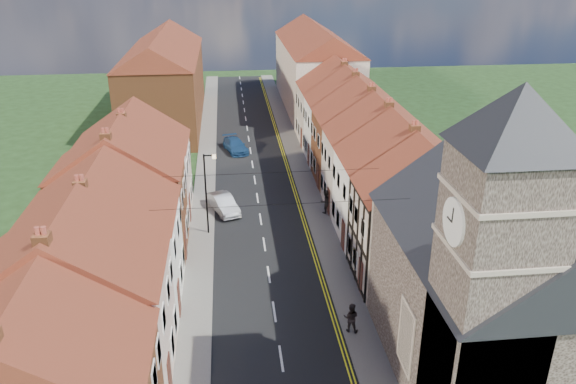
# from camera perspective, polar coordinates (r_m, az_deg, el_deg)

# --- Properties ---
(road) EXTENTS (7.00, 90.00, 0.02)m
(road) POSITION_cam_1_polar(r_m,az_deg,el_deg) (50.21, -3.40, 1.23)
(road) COLOR black
(road) RESTS_ON ground
(pavement_left) EXTENTS (1.80, 90.00, 0.12)m
(pavement_left) POSITION_cam_1_polar(r_m,az_deg,el_deg) (50.19, -8.42, 1.06)
(pavement_left) COLOR gray
(pavement_left) RESTS_ON ground
(pavement_right) EXTENTS (1.80, 90.00, 0.12)m
(pavement_right) POSITION_cam_1_polar(r_m,az_deg,el_deg) (50.57, 1.59, 1.49)
(pavement_right) COLOR gray
(pavement_right) RESTS_ON ground
(church) EXTENTS (11.25, 14.25, 15.20)m
(church) POSITION_cam_1_polar(r_m,az_deg,el_deg) (26.33, 20.78, -7.96)
(church) COLOR black
(church) RESTS_ON ground
(cottage_r_tudor) EXTENTS (8.30, 5.20, 9.00)m
(cottage_r_tudor) POSITION_cam_1_polar(r_m,az_deg,el_deg) (34.48, 13.65, -2.08)
(cottage_r_tudor) COLOR beige
(cottage_r_tudor) RESTS_ON ground
(cottage_r_white_near) EXTENTS (8.30, 6.00, 9.00)m
(cottage_r_white_near) POSITION_cam_1_polar(r_m,az_deg,el_deg) (39.16, 11.16, 1.30)
(cottage_r_white_near) COLOR white
(cottage_r_white_near) RESTS_ON ground
(cottage_r_cream_mid) EXTENTS (8.30, 5.20, 9.00)m
(cottage_r_cream_mid) POSITION_cam_1_polar(r_m,az_deg,el_deg) (44.00, 9.15, 3.93)
(cottage_r_cream_mid) COLOR beige
(cottage_r_cream_mid) RESTS_ON ground
(cottage_r_pink) EXTENTS (8.30, 6.00, 9.00)m
(cottage_r_pink) POSITION_cam_1_polar(r_m,az_deg,el_deg) (48.96, 7.54, 6.03)
(cottage_r_pink) COLOR brown
(cottage_r_pink) RESTS_ON ground
(cottage_r_white_far) EXTENTS (8.30, 5.20, 9.00)m
(cottage_r_white_far) POSITION_cam_1_polar(r_m,az_deg,el_deg) (54.00, 6.22, 7.74)
(cottage_r_white_far) COLOR white
(cottage_r_white_far) RESTS_ON ground
(cottage_r_cream_far) EXTENTS (8.30, 6.00, 9.00)m
(cottage_r_cream_far) POSITION_cam_1_polar(r_m,az_deg,el_deg) (59.11, 5.12, 9.15)
(cottage_r_cream_far) COLOR beige
(cottage_r_cream_far) RESTS_ON ground
(cottage_l_cream) EXTENTS (8.30, 6.30, 9.10)m
(cottage_l_cream) POSITION_cam_1_polar(r_m,az_deg,el_deg) (27.25, -20.83, -10.19)
(cottage_l_cream) COLOR #FFE4C9
(cottage_l_cream) RESTS_ON ground
(cottage_l_white) EXTENTS (8.30, 6.90, 8.80)m
(cottage_l_white) POSITION_cam_1_polar(r_m,az_deg,el_deg) (32.71, -18.30, -4.28)
(cottage_l_white) COLOR white
(cottage_l_white) RESTS_ON ground
(cottage_l_brick_mid) EXTENTS (8.30, 5.70, 9.10)m
(cottage_l_brick_mid) POSITION_cam_1_polar(r_m,az_deg,el_deg) (38.07, -16.65, 0.16)
(cottage_l_brick_mid) COLOR brown
(cottage_l_brick_mid) RESTS_ON ground
(cottage_l_pink) EXTENTS (8.30, 6.30, 8.80)m
(cottage_l_pink) POSITION_cam_1_polar(r_m,az_deg,el_deg) (43.45, -15.43, 2.97)
(cottage_l_pink) COLOR #FFE4C9
(cottage_l_pink) RESTS_ON ground
(block_right_far) EXTENTS (8.30, 24.20, 10.50)m
(block_right_far) POSITION_cam_1_polar(r_m,az_deg,el_deg) (73.65, 2.82, 12.69)
(block_right_far) COLOR beige
(block_right_far) RESTS_ON ground
(block_left_far) EXTENTS (8.30, 24.20, 10.50)m
(block_left_far) POSITION_cam_1_polar(r_m,az_deg,el_deg) (68.23, -12.44, 11.33)
(block_left_far) COLOR brown
(block_left_far) RESTS_ON ground
(lamppost) EXTENTS (0.88, 0.15, 6.00)m
(lamppost) POSITION_cam_1_polar(r_m,az_deg,el_deg) (39.61, -8.23, 0.30)
(lamppost) COLOR black
(lamppost) RESTS_ON pavement_left
(car_mid) EXTENTS (2.73, 4.34, 1.35)m
(car_mid) POSITION_cam_1_polar(r_m,az_deg,el_deg) (44.12, -6.58, -1.19)
(car_mid) COLOR #A9ACB1
(car_mid) RESTS_ON ground
(car_far) EXTENTS (2.90, 4.77, 1.29)m
(car_far) POSITION_cam_1_polar(r_m,az_deg,el_deg) (57.44, -5.37, 4.73)
(car_far) COLOR navy
(car_far) RESTS_ON ground
(pedestrian_right) EXTENTS (0.98, 0.86, 1.69)m
(pedestrian_right) POSITION_cam_1_polar(r_m,az_deg,el_deg) (30.69, 6.41, -12.56)
(pedestrian_right) COLOR #282120
(pedestrian_right) RESTS_ON pavement_right
(pedestrian_right_b) EXTENTS (1.04, 0.88, 1.88)m
(pedestrian_right_b) POSITION_cam_1_polar(r_m,az_deg,el_deg) (43.36, 3.88, -0.98)
(pedestrian_right_b) COLOR #282420
(pedestrian_right_b) RESTS_ON pavement_right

